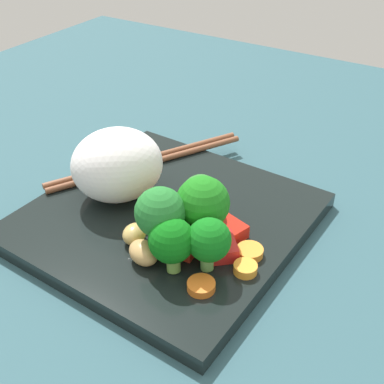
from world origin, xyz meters
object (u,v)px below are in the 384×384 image
object	(u,v)px
square_plate	(167,219)
rice_mound	(120,163)
chopstick_pair	(148,161)
broccoli_floret_4	(172,241)
carrot_slice_3	(174,234)

from	to	relation	value
square_plate	rice_mound	world-z (taller)	rice_mound
square_plate	chopstick_pair	bearing A→B (deg)	-42.96
rice_mound	broccoli_floret_4	size ratio (longest dim) A/B	1.79
rice_mound	carrot_slice_3	xyz separation A→B (cm)	(-8.29, 2.92, -3.39)
rice_mound	broccoli_floret_4	distance (cm)	12.42
chopstick_pair	square_plate	bearing A→B (deg)	76.15
square_plate	chopstick_pair	xyz separation A→B (cm)	(7.03, -6.55, 1.11)
square_plate	broccoli_floret_4	bearing A→B (deg)	127.83
broccoli_floret_4	chopstick_pair	distance (cm)	17.55
chopstick_pair	rice_mound	bearing A→B (deg)	40.96
carrot_slice_3	square_plate	bearing A→B (deg)	-44.86
rice_mound	broccoli_floret_4	world-z (taller)	rice_mound
rice_mound	carrot_slice_3	size ratio (longest dim) A/B	2.95
square_plate	broccoli_floret_4	distance (cm)	8.64
carrot_slice_3	chopstick_pair	distance (cm)	13.21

